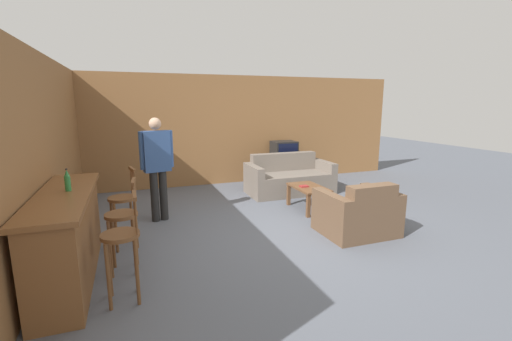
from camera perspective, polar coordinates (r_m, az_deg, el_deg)
The scene contains 15 objects.
ground_plane at distance 5.25m, azimuth 4.88°, elevation -10.68°, with size 24.00×24.00×0.00m, color #565B66.
wall_back at distance 8.35m, azimuth -5.73°, elevation 6.67°, with size 9.40×0.08×2.60m.
wall_left at distance 5.86m, azimuth -30.53°, elevation 3.25°, with size 0.08×8.66×2.60m.
bar_counter at distance 4.39m, azimuth -28.83°, elevation -9.53°, with size 0.55×2.14×1.00m.
bar_chair_near at distance 3.66m, azimuth -21.37°, elevation -11.43°, with size 0.37×0.37×1.10m.
bar_chair_mid at distance 4.27m, azimuth -21.26°, elevation -8.18°, with size 0.39×0.39×1.10m.
bar_chair_far at distance 4.98m, azimuth -21.17°, elevation -5.43°, with size 0.43×0.43×1.10m.
couch_far at distance 7.58m, azimuth 5.50°, elevation -1.40°, with size 1.85×0.92×0.84m.
armchair_near at distance 5.41m, azimuth 16.61°, elevation -7.00°, with size 1.06×0.87×0.82m.
coffee_table at distance 6.39m, azimuth 8.75°, elevation -3.34°, with size 0.51×0.86×0.44m.
tv_unit at distance 8.64m, azimuth 4.62°, elevation -0.09°, with size 0.96×0.52×0.53m.
tv at distance 8.55m, azimuth 4.68°, elevation 3.26°, with size 0.58×0.50×0.49m.
bottle at distance 4.29m, azimuth -28.91°, elevation -1.51°, with size 0.06×0.06×0.25m.
book_on_table at distance 6.34m, azimuth 8.01°, elevation -2.60°, with size 0.15×0.12×0.02m.
person_by_window at distance 5.84m, azimuth -16.14°, elevation 1.17°, with size 0.54×0.25×1.72m.
Camera 1 is at (-2.09, -4.40, 1.96)m, focal length 24.00 mm.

